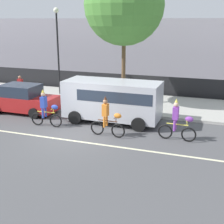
% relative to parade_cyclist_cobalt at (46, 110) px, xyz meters
% --- Properties ---
extents(ground_plane, '(80.00, 80.00, 0.00)m').
position_rel_parade_cyclist_cobalt_xyz_m(ground_plane, '(1.76, -0.87, -0.84)').
color(ground_plane, '#4C4C4F').
extents(road_centre_line, '(36.00, 0.14, 0.01)m').
position_rel_parade_cyclist_cobalt_xyz_m(road_centre_line, '(1.76, -1.37, -0.84)').
color(road_centre_line, beige).
rests_on(road_centre_line, ground).
extents(sidewalk_curb, '(60.00, 5.00, 0.15)m').
position_rel_parade_cyclist_cobalt_xyz_m(sidewalk_curb, '(1.76, 5.63, -0.77)').
color(sidewalk_curb, '#ADAAA3').
rests_on(sidewalk_curb, ground).
extents(fence_line, '(40.00, 0.08, 1.40)m').
position_rel_parade_cyclist_cobalt_xyz_m(fence_line, '(1.76, 8.53, -0.14)').
color(fence_line, black).
rests_on(fence_line, ground).
extents(building_backdrop, '(28.00, 8.00, 5.34)m').
position_rel_parade_cyclist_cobalt_xyz_m(building_backdrop, '(-0.29, 17.13, 1.83)').
color(building_backdrop, '#99939E').
rests_on(building_backdrop, ground).
extents(parade_cyclist_cobalt, '(1.72, 0.50, 1.92)m').
position_rel_parade_cyclist_cobalt_xyz_m(parade_cyclist_cobalt, '(0.00, 0.00, 0.00)').
color(parade_cyclist_cobalt, black).
rests_on(parade_cyclist_cobalt, ground).
extents(parade_cyclist_orange, '(1.72, 0.50, 1.92)m').
position_rel_parade_cyclist_cobalt_xyz_m(parade_cyclist_orange, '(3.42, -0.30, 0.00)').
color(parade_cyclist_orange, black).
rests_on(parade_cyclist_orange, ground).
extents(parade_cyclist_purple, '(1.72, 0.50, 1.92)m').
position_rel_parade_cyclist_cobalt_xyz_m(parade_cyclist_purple, '(6.53, 0.26, 0.00)').
color(parade_cyclist_purple, black).
rests_on(parade_cyclist_purple, ground).
extents(parked_van_silver, '(5.00, 2.22, 2.18)m').
position_rel_parade_cyclist_cobalt_xyz_m(parked_van_silver, '(2.97, 1.83, 0.44)').
color(parked_van_silver, silver).
rests_on(parked_van_silver, ground).
extents(parked_car_red, '(4.10, 1.92, 1.64)m').
position_rel_parade_cyclist_cobalt_xyz_m(parked_car_red, '(-2.63, 1.74, -0.06)').
color(parked_car_red, '#AD1E1E').
rests_on(parked_car_red, ground).
extents(street_lamp_post, '(0.36, 0.36, 5.86)m').
position_rel_parade_cyclist_cobalt_xyz_m(street_lamp_post, '(-2.59, 6.16, 3.15)').
color(street_lamp_post, black).
rests_on(street_lamp_post, sidewalk_curb).
extents(street_tree_near_lamp, '(4.69, 4.69, 8.25)m').
position_rel_parade_cyclist_cobalt_xyz_m(street_tree_near_lamp, '(2.47, 5.08, 5.20)').
color(street_tree_near_lamp, brown).
rests_on(street_tree_near_lamp, sidewalk_curb).
extents(pedestrian_onlooker, '(0.32, 0.20, 1.62)m').
position_rel_parade_cyclist_cobalt_xyz_m(pedestrian_onlooker, '(-4.07, 3.63, 0.17)').
color(pedestrian_onlooker, '#33333D').
rests_on(pedestrian_onlooker, sidewalk_curb).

